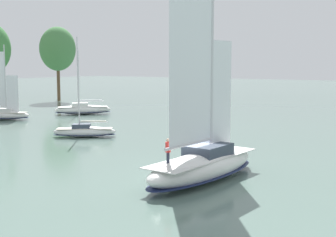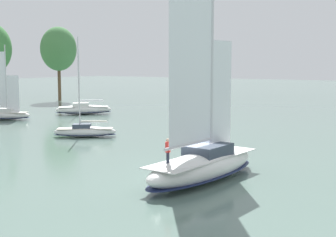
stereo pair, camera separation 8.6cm
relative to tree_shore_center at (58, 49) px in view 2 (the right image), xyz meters
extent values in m
plane|color=slate|center=(-42.43, -62.01, -11.17)|extent=(400.00, 400.00, 0.00)
cylinder|color=brown|center=(0.00, 0.00, -6.86)|extent=(0.69, 0.69, 8.61)
ellipsoid|color=#477F47|center=(0.00, 0.00, 0.05)|extent=(7.75, 7.75, 9.47)
ellipsoid|color=white|center=(-42.43, -62.01, -10.17)|extent=(11.87, 3.77, 2.00)
ellipsoid|color=#19234C|center=(-42.43, -62.01, -10.72)|extent=(11.99, 3.81, 0.24)
cube|color=silver|center=(-42.43, -62.01, -9.59)|extent=(10.44, 3.19, 0.06)
cube|color=#333D4C|center=(-41.85, -62.04, -9.15)|extent=(3.38, 2.44, 0.82)
cylinder|color=silver|center=(-41.49, -62.05, -2.22)|extent=(0.23, 0.23, 14.68)
cylinder|color=silver|center=(-44.13, -61.94, -8.39)|extent=(5.29, 0.42, 0.20)
cube|color=white|center=(-43.92, -61.95, -2.37)|extent=(4.86, 0.23, 12.04)
cube|color=white|center=(-40.10, -62.11, -5.52)|extent=(2.58, 0.13, 8.07)
cylinder|color=#232838|center=(-45.94, -61.47, -9.14)|extent=(0.21, 0.21, 0.85)
cylinder|color=red|center=(-45.94, -61.47, -8.39)|extent=(0.35, 0.35, 0.65)
sphere|color=tan|center=(-45.94, -61.47, -7.94)|extent=(0.24, 0.24, 0.24)
ellipsoid|color=silver|center=(-33.39, -41.41, -10.58)|extent=(5.74, 6.58, 1.17)
ellipsoid|color=#19234C|center=(-33.39, -41.41, -10.91)|extent=(5.79, 6.65, 0.14)
cube|color=beige|center=(-33.39, -41.41, -10.23)|extent=(4.99, 5.74, 0.06)
cube|color=#333D4C|center=(-33.60, -41.14, -9.96)|extent=(2.24, 2.34, 0.48)
cylinder|color=silver|center=(-33.73, -40.98, -5.92)|extent=(0.14, 0.14, 8.57)
cylinder|color=silver|center=(-32.78, -42.20, -9.52)|extent=(1.99, 2.50, 0.12)
cylinder|color=silver|center=(-32.78, -42.20, -9.44)|extent=(1.86, 2.30, 0.19)
ellipsoid|color=white|center=(-16.97, -24.54, -10.42)|extent=(8.11, 7.83, 1.50)
ellipsoid|color=#19234C|center=(-16.97, -24.54, -10.83)|extent=(8.19, 7.91, 0.18)
cube|color=silver|center=(-16.97, -24.54, -9.98)|extent=(7.07, 6.82, 0.06)
cube|color=silver|center=(-17.29, -24.24, -9.64)|extent=(2.98, 2.95, 0.62)
cylinder|color=silver|center=(-17.48, -24.06, -4.44)|extent=(0.18, 0.18, 11.01)
cylinder|color=silver|center=(-16.03, -25.42, -9.07)|extent=(2.99, 2.82, 0.15)
cylinder|color=white|center=(-16.03, -25.42, -8.96)|extent=(2.76, 2.62, 0.24)
ellipsoid|color=white|center=(-28.88, -20.35, -10.51)|extent=(6.21, 7.54, 1.31)
ellipsoid|color=#19234C|center=(-28.88, -20.35, -10.87)|extent=(6.27, 7.61, 0.16)
cube|color=beige|center=(-28.88, -20.35, -10.12)|extent=(5.39, 6.58, 0.06)
cube|color=silver|center=(-28.66, -20.67, -9.82)|extent=(2.48, 2.63, 0.54)
cylinder|color=silver|center=(-28.52, -20.86, -5.28)|extent=(0.15, 0.15, 9.63)
cube|color=white|center=(-27.97, -21.63, -7.44)|extent=(1.00, 1.40, 5.30)
camera|label=1|loc=(-69.85, -78.27, -3.11)|focal=50.00mm
camera|label=2|loc=(-69.80, -78.34, -3.11)|focal=50.00mm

